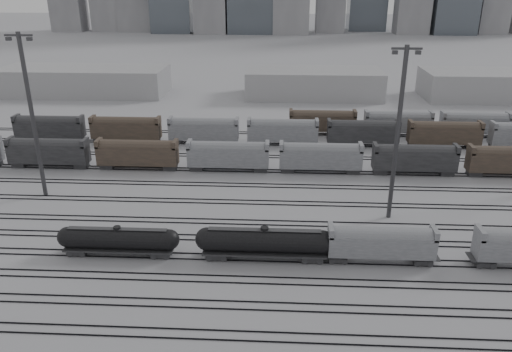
# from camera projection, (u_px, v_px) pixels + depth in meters

# --- Properties ---
(ground) EXTENTS (900.00, 900.00, 0.00)m
(ground) POSITION_uv_depth(u_px,v_px,m) (273.00, 263.00, 63.16)
(ground) COLOR #B3B3B8
(ground) RESTS_ON ground
(tracks) EXTENTS (220.00, 71.50, 0.16)m
(tracks) POSITION_uv_depth(u_px,v_px,m) (275.00, 204.00, 79.34)
(tracks) COLOR black
(tracks) RESTS_ON ground
(tank_car_a) EXTENTS (15.95, 2.66, 3.94)m
(tank_car_a) POSITION_uv_depth(u_px,v_px,m) (118.00, 239.00, 64.23)
(tank_car_a) COLOR black
(tank_car_a) RESTS_ON ground
(tank_car_b) EXTENTS (17.67, 2.94, 4.37)m
(tank_car_b) POSITION_uv_depth(u_px,v_px,m) (264.00, 242.00, 63.20)
(tank_car_b) COLOR black
(tank_car_b) RESTS_ON ground
(hopper_car_a) EXTENTS (13.33, 2.65, 4.77)m
(hopper_car_a) POSITION_uv_depth(u_px,v_px,m) (381.00, 242.00, 62.31)
(hopper_car_a) COLOR black
(hopper_car_a) RESTS_ON ground
(light_mast_b) EXTENTS (4.20, 0.67, 26.26)m
(light_mast_b) POSITION_uv_depth(u_px,v_px,m) (32.00, 113.00, 77.52)
(light_mast_b) COLOR #3B3A3D
(light_mast_b) RESTS_ON ground
(light_mast_c) EXTENTS (4.06, 0.65, 25.39)m
(light_mast_c) POSITION_uv_depth(u_px,v_px,m) (398.00, 131.00, 70.24)
(light_mast_c) COLOR #3B3A3D
(light_mast_c) RESTS_ON ground
(bg_string_near) EXTENTS (151.00, 3.00, 5.60)m
(bg_string_near) POSITION_uv_depth(u_px,v_px,m) (320.00, 158.00, 91.36)
(bg_string_near) COLOR gray
(bg_string_near) RESTS_ON ground
(bg_string_mid) EXTENTS (151.00, 3.00, 5.60)m
(bg_string_mid) POSITION_uv_depth(u_px,v_px,m) (363.00, 133.00, 105.68)
(bg_string_mid) COLOR black
(bg_string_mid) RESTS_ON ground
(bg_string_far) EXTENTS (66.00, 3.00, 5.60)m
(bg_string_far) POSITION_uv_depth(u_px,v_px,m) (436.00, 124.00, 112.22)
(bg_string_far) COLOR brown
(bg_string_far) RESTS_ON ground
(warehouse_left) EXTENTS (50.00, 18.00, 8.00)m
(warehouse_left) POSITION_uv_depth(u_px,v_px,m) (84.00, 81.00, 152.68)
(warehouse_left) COLOR #ABABAE
(warehouse_left) RESTS_ON ground
(warehouse_mid) EXTENTS (40.00, 18.00, 8.00)m
(warehouse_mid) POSITION_uv_depth(u_px,v_px,m) (313.00, 83.00, 149.18)
(warehouse_mid) COLOR #ABABAE
(warehouse_mid) RESTS_ON ground
(warehouse_right) EXTENTS (35.00, 18.00, 8.00)m
(warehouse_right) POSITION_uv_depth(u_px,v_px,m) (484.00, 85.00, 146.68)
(warehouse_right) COLOR #ABABAE
(warehouse_right) RESTS_ON ground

